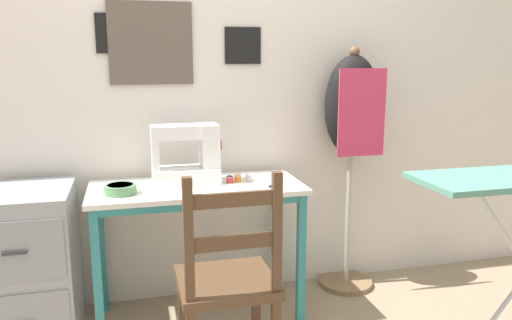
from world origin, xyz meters
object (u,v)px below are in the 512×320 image
object	(u,v)px
sewing_machine	(190,156)
filing_cabinet	(29,266)
scissors	(278,187)
dress_form	(352,119)
wooden_chair	(228,284)
thread_spool_mid_table	(238,178)
thread_spool_far_edge	(249,178)
thread_spool_near_machine	(230,180)
fabric_bowl	(120,189)

from	to	relation	value
sewing_machine	filing_cabinet	bearing A→B (deg)	-174.88
scissors	dress_form	distance (m)	0.67
scissors	filing_cabinet	distance (m)	1.26
sewing_machine	wooden_chair	world-z (taller)	sewing_machine
thread_spool_mid_table	thread_spool_far_edge	size ratio (longest dim) A/B	0.96
filing_cabinet	dress_form	xyz separation A→B (m)	(1.73, 0.16, 0.64)
thread_spool_near_machine	thread_spool_far_edge	size ratio (longest dim) A/B	1.01
thread_spool_near_machine	thread_spool_mid_table	size ratio (longest dim) A/B	1.06
fabric_bowl	dress_form	xyz separation A→B (m)	(1.29, 0.22, 0.27)
scissors	thread_spool_mid_table	distance (m)	0.24
wooden_chair	dress_form	world-z (taller)	dress_form
thread_spool_far_edge	thread_spool_near_machine	bearing A→B (deg)	-164.90
sewing_machine	fabric_bowl	bearing A→B (deg)	-158.58
filing_cabinet	wooden_chair	bearing A→B (deg)	-33.02
sewing_machine	thread_spool_near_machine	world-z (taller)	sewing_machine
thread_spool_far_edge	wooden_chair	xyz separation A→B (m)	(-0.24, -0.60, -0.30)
sewing_machine	thread_spool_near_machine	xyz separation A→B (m)	(0.19, -0.06, -0.12)
thread_spool_mid_table	filing_cabinet	world-z (taller)	thread_spool_mid_table
dress_form	thread_spool_mid_table	bearing A→B (deg)	-169.49
thread_spool_far_edge	sewing_machine	bearing A→B (deg)	173.79
fabric_bowl	thread_spool_near_machine	world-z (taller)	fabric_bowl
filing_cabinet	fabric_bowl	bearing A→B (deg)	-8.38
thread_spool_mid_table	sewing_machine	bearing A→B (deg)	169.95
fabric_bowl	thread_spool_mid_table	size ratio (longest dim) A/B	3.70
thread_spool_near_machine	thread_spool_mid_table	xyz separation A→B (m)	(0.05, 0.02, -0.00)
scissors	thread_spool_far_edge	size ratio (longest dim) A/B	3.16
sewing_machine	thread_spool_mid_table	distance (m)	0.28
thread_spool_near_machine	thread_spool_far_edge	bearing A→B (deg)	15.10
wooden_chair	thread_spool_near_machine	bearing A→B (deg)	77.32
sewing_machine	thread_spool_mid_table	bearing A→B (deg)	-10.05
thread_spool_far_edge	scissors	bearing A→B (deg)	-60.02
scissors	filing_cabinet	world-z (taller)	filing_cabinet
thread_spool_near_machine	wooden_chair	distance (m)	0.65
scissors	fabric_bowl	bearing A→B (deg)	174.29
thread_spool_mid_table	thread_spool_far_edge	world-z (taller)	thread_spool_mid_table
thread_spool_far_edge	wooden_chair	size ratio (longest dim) A/B	0.05
dress_form	fabric_bowl	bearing A→B (deg)	-170.16
wooden_chair	thread_spool_mid_table	bearing A→B (deg)	73.48
fabric_bowl	wooden_chair	distance (m)	0.71
thread_spool_far_edge	fabric_bowl	bearing A→B (deg)	-170.99
scissors	wooden_chair	distance (m)	0.61
thread_spool_mid_table	thread_spool_far_edge	xyz separation A→B (m)	(0.06, 0.01, -0.00)
dress_form	sewing_machine	bearing A→B (deg)	-174.74
sewing_machine	scissors	xyz separation A→B (m)	(0.41, -0.21, -0.14)
thread_spool_near_machine	filing_cabinet	distance (m)	1.05
fabric_bowl	filing_cabinet	world-z (taller)	fabric_bowl
thread_spool_far_edge	filing_cabinet	distance (m)	1.16
fabric_bowl	wooden_chair	world-z (taller)	wooden_chair
sewing_machine	dress_form	size ratio (longest dim) A/B	0.25
filing_cabinet	dress_form	size ratio (longest dim) A/B	0.53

